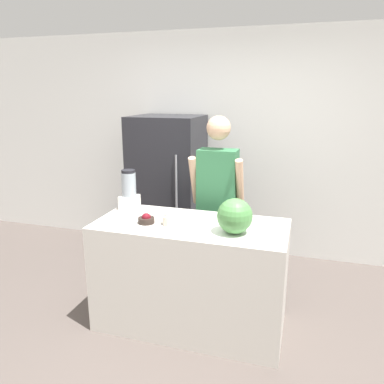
{
  "coord_description": "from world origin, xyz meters",
  "views": [
    {
      "loc": [
        0.83,
        -2.33,
        1.91
      ],
      "look_at": [
        0.0,
        0.39,
        1.15
      ],
      "focal_mm": 35.0,
      "sensor_mm": 36.0,
      "label": 1
    }
  ],
  "objects_px": {
    "watermelon": "(235,216)",
    "bowl_cherries": "(146,219)",
    "refrigerator": "(168,188)",
    "bowl_cream": "(171,218)",
    "blender": "(129,191)",
    "person": "(217,202)"
  },
  "relations": [
    {
      "from": "watermelon",
      "to": "bowl_cherries",
      "type": "bearing_deg",
      "value": 176.4
    },
    {
      "from": "refrigerator",
      "to": "watermelon",
      "type": "height_order",
      "value": "refrigerator"
    },
    {
      "from": "refrigerator",
      "to": "bowl_cherries",
      "type": "height_order",
      "value": "refrigerator"
    },
    {
      "from": "refrigerator",
      "to": "bowl_cream",
      "type": "xyz_separation_m",
      "value": [
        0.53,
        -1.35,
        0.13
      ]
    },
    {
      "from": "person",
      "to": "watermelon",
      "type": "distance_m",
      "value": 0.88
    },
    {
      "from": "blender",
      "to": "watermelon",
      "type": "bearing_deg",
      "value": -19.26
    },
    {
      "from": "blender",
      "to": "refrigerator",
      "type": "bearing_deg",
      "value": 92.01
    },
    {
      "from": "person",
      "to": "watermelon",
      "type": "bearing_deg",
      "value": -68.49
    },
    {
      "from": "bowl_cherries",
      "to": "blender",
      "type": "relative_size",
      "value": 0.37
    },
    {
      "from": "refrigerator",
      "to": "person",
      "type": "xyz_separation_m",
      "value": [
        0.74,
        -0.63,
        0.06
      ]
    },
    {
      "from": "bowl_cream",
      "to": "blender",
      "type": "height_order",
      "value": "blender"
    },
    {
      "from": "watermelon",
      "to": "refrigerator",
      "type": "bearing_deg",
      "value": 126.42
    },
    {
      "from": "watermelon",
      "to": "blender",
      "type": "bearing_deg",
      "value": 160.74
    },
    {
      "from": "blender",
      "to": "bowl_cream",
      "type": "bearing_deg",
      "value": -29.08
    },
    {
      "from": "watermelon",
      "to": "blender",
      "type": "relative_size",
      "value": 0.74
    },
    {
      "from": "bowl_cherries",
      "to": "watermelon",
      "type": "bearing_deg",
      "value": -3.6
    },
    {
      "from": "refrigerator",
      "to": "bowl_cherries",
      "type": "bearing_deg",
      "value": -76.37
    },
    {
      "from": "refrigerator",
      "to": "bowl_cream",
      "type": "height_order",
      "value": "refrigerator"
    },
    {
      "from": "watermelon",
      "to": "blender",
      "type": "xyz_separation_m",
      "value": [
        -1.02,
        0.35,
        0.02
      ]
    },
    {
      "from": "person",
      "to": "watermelon",
      "type": "relative_size",
      "value": 6.57
    },
    {
      "from": "bowl_cream",
      "to": "refrigerator",
      "type": "bearing_deg",
      "value": 111.62
    },
    {
      "from": "watermelon",
      "to": "bowl_cream",
      "type": "height_order",
      "value": "watermelon"
    }
  ]
}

